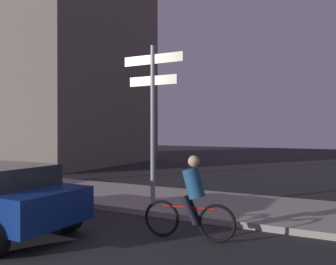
# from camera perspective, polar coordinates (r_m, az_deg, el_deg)

# --- Properties ---
(sidewalk_kerb) EXTENTS (40.00, 3.27, 0.14)m
(sidewalk_kerb) POSITION_cam_1_polar(r_m,az_deg,el_deg) (10.07, 1.04, -11.20)
(sidewalk_kerb) COLOR gray
(sidewalk_kerb) RESTS_ON ground_plane
(signpost) EXTENTS (1.70, 0.12, 4.11)m
(signpost) POSITION_cam_1_polar(r_m,az_deg,el_deg) (8.85, -2.51, 3.63)
(signpost) COLOR gray
(signpost) RESTS_ON sidewalk_kerb
(cyclist) EXTENTS (1.81, 0.38, 1.61)m
(cyclist) POSITION_cam_1_polar(r_m,az_deg,el_deg) (6.73, 3.84, -11.14)
(cyclist) COLOR black
(cyclist) RESTS_ON ground_plane
(building_left_block) EXTENTS (10.89, 9.67, 13.15)m
(building_left_block) POSITION_cam_1_polar(r_m,az_deg,el_deg) (24.54, -18.85, 10.88)
(building_left_block) COLOR #6B6056
(building_left_block) RESTS_ON ground_plane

